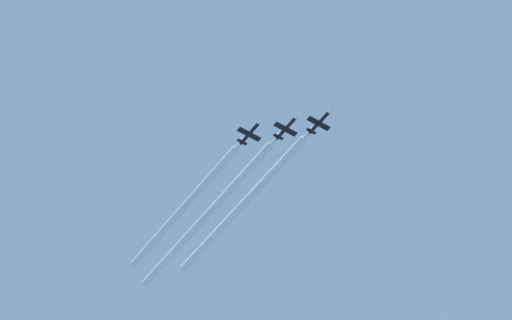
# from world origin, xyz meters

# --- Properties ---
(jet_lead) EXTENTS (7.53, 10.96, 2.63)m
(jet_lead) POSITION_xyz_m (-7.60, 6.94, 247.33)
(jet_lead) COLOR black
(jet_second_echelon) EXTENTS (7.53, 10.96, 2.63)m
(jet_second_echelon) POSITION_xyz_m (-0.40, 0.54, 246.24)
(jet_second_echelon) COLOR black
(jet_third_echelon) EXTENTS (7.53, 10.96, 2.63)m
(jet_third_echelon) POSITION_xyz_m (7.63, -6.37, 245.31)
(jet_third_echelon) COLOR black
(smoke_trail_lead) EXTENTS (2.38, 69.47, 2.38)m
(smoke_trail_lead) POSITION_xyz_m (-7.60, -32.81, 247.31)
(smoke_trail_lead) COLOR white
(smoke_trail_second_echelon) EXTENTS (2.38, 75.44, 2.38)m
(smoke_trail_second_echelon) POSITION_xyz_m (-0.40, -42.19, 246.21)
(smoke_trail_second_echelon) COLOR white
(smoke_trail_third_echelon) EXTENTS (2.38, 61.87, 2.38)m
(smoke_trail_third_echelon) POSITION_xyz_m (7.63, -42.33, 245.29)
(smoke_trail_third_echelon) COLOR white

